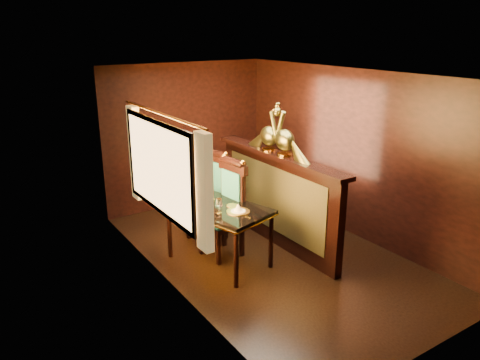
{
  "coord_description": "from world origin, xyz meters",
  "views": [
    {
      "loc": [
        -3.61,
        -4.72,
        3.05
      ],
      "look_at": [
        -0.35,
        0.26,
        1.1
      ],
      "focal_mm": 35.0,
      "sensor_mm": 36.0,
      "label": 1
    }
  ],
  "objects_px": {
    "peacock_left": "(285,130)",
    "peacock_right": "(269,127)",
    "dining_table": "(218,212)",
    "chair_right": "(213,192)",
    "chair_left": "(228,205)"
  },
  "relations": [
    {
      "from": "dining_table",
      "to": "chair_left",
      "type": "bearing_deg",
      "value": 17.68
    },
    {
      "from": "chair_left",
      "to": "dining_table",
      "type": "bearing_deg",
      "value": -153.04
    },
    {
      "from": "chair_right",
      "to": "peacock_left",
      "type": "bearing_deg",
      "value": -61.5
    },
    {
      "from": "chair_right",
      "to": "peacock_left",
      "type": "distance_m",
      "value": 1.47
    },
    {
      "from": "dining_table",
      "to": "chair_left",
      "type": "height_order",
      "value": "chair_left"
    },
    {
      "from": "peacock_left",
      "to": "peacock_right",
      "type": "height_order",
      "value": "peacock_left"
    },
    {
      "from": "chair_right",
      "to": "peacock_left",
      "type": "height_order",
      "value": "peacock_left"
    },
    {
      "from": "chair_right",
      "to": "dining_table",
      "type": "bearing_deg",
      "value": -125.62
    },
    {
      "from": "chair_left",
      "to": "peacock_left",
      "type": "height_order",
      "value": "peacock_left"
    },
    {
      "from": "peacock_left",
      "to": "dining_table",
      "type": "bearing_deg",
      "value": 176.24
    },
    {
      "from": "dining_table",
      "to": "chair_right",
      "type": "height_order",
      "value": "chair_right"
    },
    {
      "from": "peacock_left",
      "to": "peacock_right",
      "type": "xyz_separation_m",
      "value": [
        0.0,
        0.36,
        -0.02
      ]
    },
    {
      "from": "peacock_left",
      "to": "peacock_right",
      "type": "bearing_deg",
      "value": 90.0
    },
    {
      "from": "dining_table",
      "to": "chair_right",
      "type": "xyz_separation_m",
      "value": [
        0.36,
        0.76,
        -0.03
      ]
    },
    {
      "from": "chair_right",
      "to": "peacock_right",
      "type": "bearing_deg",
      "value": -45.52
    }
  ]
}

